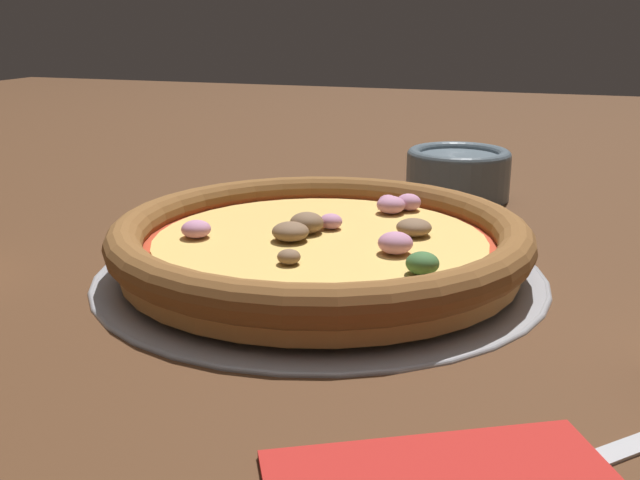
{
  "coord_description": "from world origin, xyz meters",
  "views": [
    {
      "loc": [
        0.18,
        -0.53,
        0.2
      ],
      "look_at": [
        0.0,
        0.0,
        0.03
      ],
      "focal_mm": 42.0,
      "sensor_mm": 36.0,
      "label": 1
    }
  ],
  "objects_px": {
    "pizza": "(321,241)",
    "fork": "(635,444)",
    "bowl_near": "(458,172)",
    "pizza_tray": "(320,270)"
  },
  "relations": [
    {
      "from": "pizza_tray",
      "to": "fork",
      "type": "height_order",
      "value": "pizza_tray"
    },
    {
      "from": "bowl_near",
      "to": "fork",
      "type": "xyz_separation_m",
      "value": [
        0.16,
        -0.48,
        -0.03
      ]
    },
    {
      "from": "pizza_tray",
      "to": "bowl_near",
      "type": "bearing_deg",
      "value": 78.13
    },
    {
      "from": "fork",
      "to": "bowl_near",
      "type": "bearing_deg",
      "value": 61.61
    },
    {
      "from": "pizza",
      "to": "fork",
      "type": "bearing_deg",
      "value": -39.87
    },
    {
      "from": "pizza_tray",
      "to": "fork",
      "type": "bearing_deg",
      "value": -39.78
    },
    {
      "from": "pizza",
      "to": "fork",
      "type": "distance_m",
      "value": 0.29
    },
    {
      "from": "pizza",
      "to": "pizza_tray",
      "type": "bearing_deg",
      "value": -144.14
    },
    {
      "from": "pizza_tray",
      "to": "fork",
      "type": "xyz_separation_m",
      "value": [
        0.22,
        -0.18,
        -0.0
      ]
    },
    {
      "from": "pizza_tray",
      "to": "pizza",
      "type": "distance_m",
      "value": 0.02
    }
  ]
}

